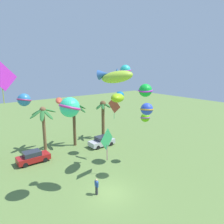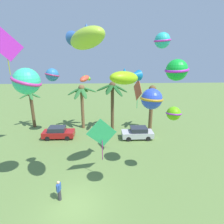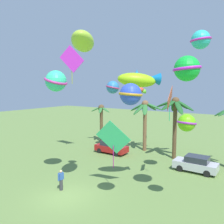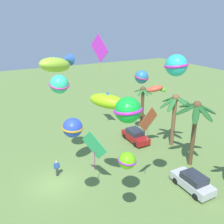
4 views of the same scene
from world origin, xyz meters
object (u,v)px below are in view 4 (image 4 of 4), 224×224
at_px(kite_diamond_5, 148,120).
at_px(kite_diamond_9, 99,48).
at_px(kite_ball_3, 176,65).
at_px(kite_ball_7, 128,110).
at_px(kite_ball_4, 73,128).
at_px(kite_fish_8, 156,89).
at_px(spectator_0, 57,168).
at_px(parked_car_0, 135,136).
at_px(kite_fish_0, 57,64).
at_px(kite_diamond_6, 94,146).
at_px(parked_car_1, 193,182).
at_px(kite_ball_1, 59,84).
at_px(palm_tree_0, 175,107).
at_px(palm_tree_1, 143,97).
at_px(palm_tree_2, 196,117).
at_px(kite_fish_2, 110,101).
at_px(kite_ball_10, 142,77).
at_px(kite_ball_11, 127,161).

bearing_deg(kite_diamond_5, kite_diamond_9, 171.62).
height_order(kite_ball_3, kite_ball_7, kite_ball_3).
height_order(kite_ball_4, kite_diamond_5, kite_ball_4).
bearing_deg(kite_fish_8, spectator_0, -96.45).
distance_m(parked_car_0, kite_ball_7, 16.09).
bearing_deg(kite_fish_0, parked_car_0, 115.09).
distance_m(parked_car_0, kite_diamond_9, 11.16).
bearing_deg(kite_diamond_6, kite_fish_0, -108.70).
xyz_separation_m(kite_diamond_6, kite_ball_7, (5.51, -0.20, 5.01)).
height_order(kite_ball_3, kite_diamond_5, kite_ball_3).
bearing_deg(parked_car_1, parked_car_0, 176.59).
xyz_separation_m(parked_car_0, kite_ball_3, (11.04, -4.61, 10.56)).
height_order(kite_fish_8, kite_diamond_9, kite_diamond_9).
distance_m(kite_ball_1, kite_diamond_6, 6.67).
distance_m(parked_car_1, kite_diamond_9, 16.91).
bearing_deg(kite_ball_3, palm_tree_0, 136.10).
height_order(palm_tree_1, kite_fish_8, kite_fish_8).
relative_size(palm_tree_2, parked_car_0, 1.75).
bearing_deg(parked_car_1, kite_fish_2, -110.11).
bearing_deg(kite_fish_0, kite_ball_7, 19.33).
bearing_deg(spectator_0, palm_tree_0, 89.02).
height_order(palm_tree_0, kite_ball_10, kite_ball_10).
distance_m(spectator_0, kite_diamond_5, 10.50).
relative_size(kite_diamond_9, kite_ball_11, 2.78).
distance_m(kite_ball_3, kite_ball_7, 4.18).
distance_m(spectator_0, kite_fish_2, 9.63).
distance_m(parked_car_0, kite_fish_8, 7.73).
height_order(parked_car_0, kite_diamond_6, kite_diamond_6).
xyz_separation_m(kite_fish_0, kite_ball_10, (-5.10, 11.06, -3.07)).
distance_m(palm_tree_0, kite_ball_7, 14.82).
bearing_deg(spectator_0, kite_fish_8, 83.55).
height_order(spectator_0, kite_diamond_6, kite_diamond_6).
distance_m(parked_car_1, kite_ball_3, 11.34).
bearing_deg(spectator_0, kite_ball_7, 15.39).
bearing_deg(kite_ball_3, kite_diamond_5, -170.92).
xyz_separation_m(parked_car_0, parked_car_1, (10.05, -0.60, 0.00)).
xyz_separation_m(kite_diamond_5, kite_fish_8, (-5.27, 4.68, 0.55)).
xyz_separation_m(palm_tree_2, kite_ball_1, (-6.20, -11.32, 3.18)).
bearing_deg(spectator_0, kite_ball_1, 142.82).
bearing_deg(parked_car_1, spectator_0, -127.20).
bearing_deg(kite_ball_10, kite_diamond_6, -55.59).
xyz_separation_m(kite_fish_0, kite_ball_3, (6.20, 5.72, 0.36)).
xyz_separation_m(kite_diamond_6, kite_fish_8, (-1.96, 7.65, 3.53)).
relative_size(parked_car_0, kite_diamond_9, 0.91).
bearing_deg(kite_fish_2, parked_car_1, 69.89).
relative_size(parked_car_1, kite_ball_10, 1.74).
distance_m(palm_tree_0, kite_ball_3, 13.21).
distance_m(spectator_0, kite_diamond_6, 5.15).
bearing_deg(palm_tree_1, kite_ball_7, -37.78).
xyz_separation_m(kite_ball_3, kite_fish_8, (-7.34, 4.35, -3.77)).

